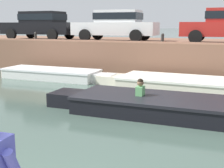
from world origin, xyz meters
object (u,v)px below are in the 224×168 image
at_px(boat_moored_central_cream, 184,84).
at_px(mooring_bollard_mid, 162,38).
at_px(boat_moored_west_white, 55,74).
at_px(mooring_bollard_west, 36,36).
at_px(motorboat_passing, 158,105).
at_px(car_leftmost_black, 41,24).
at_px(car_left_inner_white, 116,24).

relative_size(boat_moored_central_cream, mooring_bollard_mid, 15.00).
xyz_separation_m(boat_moored_west_white, mooring_bollard_west, (-2.22, 1.71, 1.66)).
bearing_deg(motorboat_passing, boat_moored_central_cream, 88.25).
xyz_separation_m(boat_moored_west_white, car_leftmost_black, (-2.63, 2.87, 2.27)).
relative_size(boat_moored_central_cream, motorboat_passing, 1.06).
bearing_deg(boat_moored_central_cream, motorboat_passing, -91.75).
relative_size(boat_moored_west_white, car_leftmost_black, 1.25).
bearing_deg(car_leftmost_black, car_left_inner_white, 0.04).
relative_size(motorboat_passing, car_left_inner_white, 1.46).
relative_size(boat_moored_west_white, boat_moored_central_cream, 0.82).
xyz_separation_m(boat_moored_central_cream, mooring_bollard_west, (-8.13, 1.81, 1.67)).
height_order(motorboat_passing, mooring_bollard_west, mooring_bollard_west).
bearing_deg(mooring_bollard_mid, motorboat_passing, -77.82).
distance_m(boat_moored_west_white, car_left_inner_white, 4.14).
bearing_deg(boat_moored_west_white, car_left_inner_white, 56.25).
xyz_separation_m(motorboat_passing, mooring_bollard_west, (-8.01, 5.58, 1.64)).
distance_m(boat_moored_west_white, mooring_bollard_west, 3.26).
bearing_deg(mooring_bollard_mid, boat_moored_central_cream, -53.84).
xyz_separation_m(motorboat_passing, car_leftmost_black, (-8.42, 6.74, 2.25)).
bearing_deg(car_left_inner_white, mooring_bollard_mid, -23.57).
bearing_deg(boat_moored_west_white, motorboat_passing, -33.73).
distance_m(motorboat_passing, mooring_bollard_mid, 5.94).
height_order(car_left_inner_white, mooring_bollard_west, car_left_inner_white).
bearing_deg(car_left_inner_white, boat_moored_west_white, -123.75).
bearing_deg(motorboat_passing, car_left_inner_white, 119.86).
xyz_separation_m(car_leftmost_black, mooring_bollard_mid, (7.21, -1.16, -0.61)).
distance_m(mooring_bollard_west, mooring_bollard_mid, 6.81).
height_order(boat_moored_central_cream, mooring_bollard_west, mooring_bollard_west).
height_order(boat_moored_west_white, boat_moored_central_cream, boat_moored_west_white).
distance_m(car_leftmost_black, mooring_bollard_mid, 7.33).
bearing_deg(car_left_inner_white, car_leftmost_black, -179.96).
bearing_deg(motorboat_passing, car_leftmost_black, 141.33).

